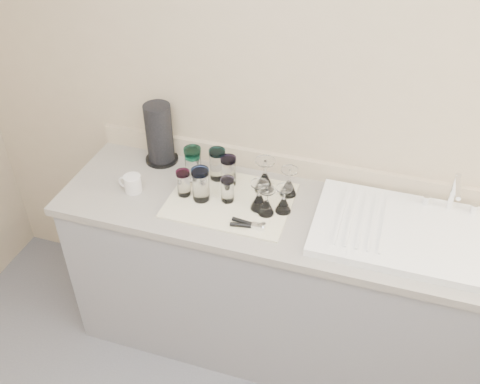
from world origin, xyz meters
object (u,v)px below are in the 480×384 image
(goblet_extra, at_px, (266,205))
(paper_towel_roll, at_px, (159,134))
(tumbler_blue, at_px, (201,184))
(goblet_front_right, at_px, (283,203))
(goblet_back_right, at_px, (289,186))
(tumbler_cyan, at_px, (217,164))
(can_opener, at_px, (248,224))
(goblet_back_left, at_px, (265,180))
(white_mug, at_px, (132,184))
(sink_unit, at_px, (413,233))
(tumbler_lavender, at_px, (228,189))
(goblet_front_left, at_px, (259,200))
(tumbler_purple, at_px, (228,171))
(tumbler_magenta, at_px, (184,183))
(tumbler_extra, at_px, (193,167))
(tumbler_teal, at_px, (193,163))

(goblet_extra, xyz_separation_m, paper_towel_roll, (-0.61, 0.25, 0.10))
(tumbler_blue, distance_m, goblet_front_right, 0.38)
(goblet_back_right, relative_size, goblet_extra, 1.06)
(tumbler_cyan, relative_size, can_opener, 1.03)
(goblet_back_left, relative_size, can_opener, 1.08)
(goblet_back_left, xyz_separation_m, white_mug, (-0.58, -0.19, -0.02))
(goblet_back_left, distance_m, goblet_extra, 0.17)
(paper_towel_roll, bearing_deg, can_opener, -32.61)
(sink_unit, height_order, paper_towel_roll, paper_towel_roll)
(tumbler_lavender, xyz_separation_m, goblet_front_left, (0.15, -0.01, -0.01))
(tumbler_purple, bearing_deg, tumbler_cyan, 155.91)
(goblet_front_right, distance_m, paper_towel_roll, 0.72)
(tumbler_cyan, bearing_deg, goblet_back_right, -3.60)
(white_mug, relative_size, paper_towel_roll, 0.37)
(tumbler_magenta, bearing_deg, tumbler_lavender, 5.05)
(tumbler_cyan, bearing_deg, tumbler_blue, -95.31)
(goblet_front_left, bearing_deg, goblet_front_right, 7.23)
(tumbler_blue, height_order, white_mug, tumbler_blue)
(goblet_front_left, distance_m, can_opener, 0.14)
(sink_unit, height_order, tumbler_extra, sink_unit)
(paper_towel_roll, bearing_deg, goblet_front_right, -17.50)
(tumbler_magenta, distance_m, can_opener, 0.37)
(tumbler_blue, relative_size, can_opener, 1.06)
(tumbler_blue, relative_size, white_mug, 1.41)
(tumbler_magenta, relative_size, tumbler_extra, 0.89)
(tumbler_cyan, height_order, tumbler_extra, tumbler_cyan)
(tumbler_lavender, height_order, goblet_back_left, goblet_back_left)
(tumbler_blue, bearing_deg, goblet_extra, -1.79)
(can_opener, height_order, paper_towel_roll, paper_towel_roll)
(goblet_front_right, xyz_separation_m, paper_towel_roll, (-0.68, 0.21, 0.10))
(tumbler_blue, height_order, goblet_back_right, tumbler_blue)
(goblet_back_right, xyz_separation_m, can_opener, (-0.11, -0.27, -0.04))
(tumbler_teal, distance_m, goblet_front_right, 0.49)
(goblet_front_left, bearing_deg, tumbler_purple, 144.50)
(tumbler_blue, distance_m, goblet_back_left, 0.30)
(tumbler_extra, bearing_deg, tumbler_blue, -55.64)
(tumbler_teal, xyz_separation_m, can_opener, (0.35, -0.26, -0.07))
(goblet_back_right, distance_m, paper_towel_roll, 0.69)
(tumbler_blue, xyz_separation_m, tumbler_lavender, (0.12, 0.03, -0.02))
(tumbler_extra, bearing_deg, tumbler_purple, 6.39)
(sink_unit, xyz_separation_m, white_mug, (-1.26, -0.07, 0.02))
(sink_unit, distance_m, white_mug, 1.26)
(tumbler_lavender, bearing_deg, goblet_front_left, -4.18)
(sink_unit, xyz_separation_m, tumbler_blue, (-0.93, -0.04, 0.07))
(tumbler_purple, xyz_separation_m, tumbler_lavender, (0.04, -0.12, -0.01))
(tumbler_purple, height_order, goblet_front_right, tumbler_purple)
(tumbler_lavender, height_order, goblet_extra, goblet_extra)
(tumbler_cyan, distance_m, tumbler_extra, 0.12)
(tumbler_teal, distance_m, goblet_extra, 0.43)
(goblet_back_right, bearing_deg, tumbler_magenta, -162.09)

